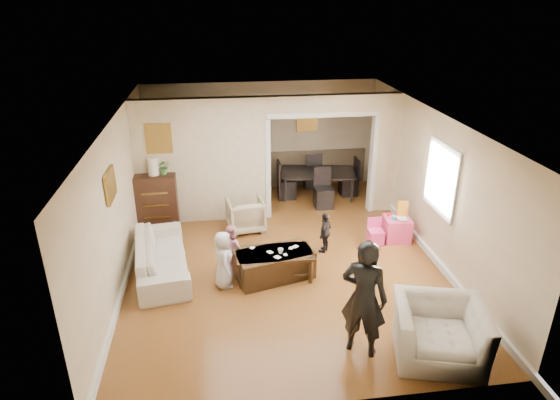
{
  "coord_description": "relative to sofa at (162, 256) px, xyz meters",
  "views": [
    {
      "loc": [
        -1.08,
        -7.65,
        4.5
      ],
      "look_at": [
        0.0,
        0.2,
        1.05
      ],
      "focal_mm": 30.8,
      "sensor_mm": 36.0,
      "label": 1
    }
  ],
  "objects": [
    {
      "name": "partition_right",
      "position": [
        4.6,
        2.03,
        0.99
      ],
      "size": [
        0.55,
        0.18,
        2.6
      ],
      "primitive_type": "cube",
      "color": "beige",
      "rests_on": "ground"
    },
    {
      "name": "armchair_back",
      "position": [
        1.56,
        1.42,
        0.02
      ],
      "size": [
        0.8,
        0.81,
        0.66
      ],
      "primitive_type": "imported",
      "rotation": [
        0.0,
        0.0,
        3.27
      ],
      "color": "tan",
      "rests_on": "ground"
    },
    {
      "name": "armchair_front",
      "position": [
        3.83,
        -2.65,
        0.07
      ],
      "size": [
        1.39,
        1.29,
        0.76
      ],
      "primitive_type": "imported",
      "rotation": [
        0.0,
        0.0,
        -0.26
      ],
      "color": "beige",
      "rests_on": "ground"
    },
    {
      "name": "sofa",
      "position": [
        0.0,
        0.0,
        0.0
      ],
      "size": [
        1.09,
        2.2,
        0.61
      ],
      "primitive_type": "imported",
      "rotation": [
        0.0,
        0.0,
        1.7
      ],
      "color": "beige",
      "rests_on": "ground"
    },
    {
      "name": "craft_papers",
      "position": [
        1.98,
        -0.42,
        0.18
      ],
      "size": [
        0.86,
        0.5,
        0.0
      ],
      "color": "white",
      "rests_on": "coffee_table"
    },
    {
      "name": "adult_person",
      "position": [
        2.84,
        -2.42,
        0.54
      ],
      "size": [
        0.74,
        0.67,
        1.69
      ],
      "primitive_type": "imported",
      "rotation": [
        0.0,
        0.0,
        2.58
      ],
      "color": "black",
      "rests_on": "ground"
    },
    {
      "name": "toy_block",
      "position": [
        4.33,
        0.7,
        0.19
      ],
      "size": [
        0.09,
        0.08,
        0.05
      ],
      "primitive_type": "cube",
      "rotation": [
        0.0,
        0.0,
        0.28
      ],
      "color": "red",
      "rests_on": "play_table"
    },
    {
      "name": "child_kneel_b",
      "position": [
        1.21,
        -0.14,
        0.14
      ],
      "size": [
        0.52,
        0.55,
        0.89
      ],
      "primitive_type": "imported",
      "rotation": [
        0.0,
        0.0,
        2.18
      ],
      "color": "pink",
      "rests_on": "ground"
    },
    {
      "name": "play_bowl",
      "position": [
        4.5,
        0.46,
        0.19
      ],
      "size": [
        0.22,
        0.22,
        0.05
      ],
      "primitive_type": "imported",
      "rotation": [
        0.0,
        0.0,
        -0.07
      ],
      "color": "white",
      "rests_on": "play_table"
    },
    {
      "name": "child_kneel_a",
      "position": [
        1.06,
        -0.59,
        0.19
      ],
      "size": [
        0.35,
        0.51,
        0.99
      ],
      "primitive_type": "imported",
      "rotation": [
        0.0,
        0.0,
        1.66
      ],
      "color": "beige",
      "rests_on": "ground"
    },
    {
      "name": "framed_art_sofa_wall",
      "position": [
        -0.58,
        -0.37,
        1.49
      ],
      "size": [
        0.03,
        0.55,
        0.4
      ],
      "primitive_type": "cube",
      "color": "brown"
    },
    {
      "name": "table_lamp",
      "position": [
        -0.22,
        1.84,
        1.01
      ],
      "size": [
        0.22,
        0.22,
        0.36
      ],
      "primitive_type": "cylinder",
      "color": "#FAE6CC",
      "rests_on": "dresser"
    },
    {
      "name": "partition_left",
      "position": [
        0.75,
        2.03,
        0.99
      ],
      "size": [
        2.75,
        0.18,
        2.6
      ],
      "primitive_type": "cube",
      "color": "beige",
      "rests_on": "ground"
    },
    {
      "name": "potted_plant",
      "position": [
        -0.02,
        1.84,
        0.98
      ],
      "size": [
        0.28,
        0.24,
        0.31
      ],
      "primitive_type": "imported",
      "color": "#487C37",
      "rests_on": "dresser"
    },
    {
      "name": "partition_header",
      "position": [
        3.23,
        2.03,
        2.12
      ],
      "size": [
        2.22,
        0.18,
        0.35
      ],
      "primitive_type": "cube",
      "color": "beige",
      "rests_on": "partition_right"
    },
    {
      "name": "coffee_table",
      "position": [
        1.91,
        -0.44,
        -0.07
      ],
      "size": [
        1.41,
        0.95,
        0.48
      ],
      "primitive_type": "cube",
      "rotation": [
        0.0,
        0.0,
        0.26
      ],
      "color": "#362211",
      "rests_on": "ground"
    },
    {
      "name": "dresser",
      "position": [
        -0.22,
        1.84,
        0.26
      ],
      "size": [
        0.83,
        0.47,
        1.14
      ],
      "primitive_type": "cube",
      "color": "#331B0F",
      "rests_on": "ground"
    },
    {
      "name": "play_table",
      "position": [
        4.45,
        0.58,
        -0.07
      ],
      "size": [
        0.52,
        0.52,
        0.47
      ],
      "primitive_type": "cube",
      "rotation": [
        0.0,
        0.0,
        -0.07
      ],
      "color": "#EE3E77",
      "rests_on": "ground"
    },
    {
      "name": "cereal_box",
      "position": [
        4.57,
        0.68,
        0.31
      ],
      "size": [
        0.2,
        0.08,
        0.3
      ],
      "primitive_type": "cube",
      "rotation": [
        0.0,
        0.0,
        -0.07
      ],
      "color": "yellow",
      "rests_on": "play_table"
    },
    {
      "name": "floor",
      "position": [
        2.13,
        0.23,
        -0.31
      ],
      "size": [
        7.0,
        7.0,
        0.0
      ],
      "primitive_type": "plane",
      "color": "brown",
      "rests_on": "ground"
    },
    {
      "name": "child_toddler",
      "position": [
        2.96,
        0.31,
        0.09
      ],
      "size": [
        0.43,
        0.49,
        0.8
      ],
      "primitive_type": "imported",
      "rotation": [
        0.0,
        0.0,
        -2.18
      ],
      "color": "black",
      "rests_on": "ground"
    },
    {
      "name": "framed_art_partition",
      "position": [
        -0.07,
        1.93,
        1.54
      ],
      "size": [
        0.45,
        0.03,
        0.55
      ],
      "primitive_type": "cube",
      "color": "brown",
      "rests_on": "partition_left"
    },
    {
      "name": "window_pane",
      "position": [
        4.86,
        -0.17,
        1.24
      ],
      "size": [
        0.03,
        0.95,
        1.1
      ],
      "primitive_type": "cube",
      "color": "white",
      "rests_on": "ground"
    },
    {
      "name": "cyan_cup",
      "position": [
        4.35,
        0.53,
        0.2
      ],
      "size": [
        0.08,
        0.08,
        0.08
      ],
      "primitive_type": "cylinder",
      "color": "#27C5C7",
      "rests_on": "play_table"
    },
    {
      "name": "coffee_cup",
      "position": [
        2.01,
        -0.49,
        0.22
      ],
      "size": [
        0.11,
        0.11,
        0.09
      ],
      "primitive_type": "imported",
      "rotation": [
        0.0,
        0.0,
        0.26
      ],
      "color": "silver",
      "rests_on": "coffee_table"
    },
    {
      "name": "framed_art_alcove",
      "position": [
        3.23,
        3.67,
        1.39
      ],
      "size": [
        0.45,
        0.03,
        0.55
      ],
      "primitive_type": "cube",
      "color": "brown"
    },
    {
      "name": "dining_table",
      "position": [
        3.38,
        2.95,
        -0.01
      ],
      "size": [
        1.85,
        1.22,
        0.6
      ],
      "primitive_type": "imported",
      "rotation": [
        0.0,
        0.0,
        -0.16
      ],
      "color": "black",
      "rests_on": "ground"
    }
  ]
}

